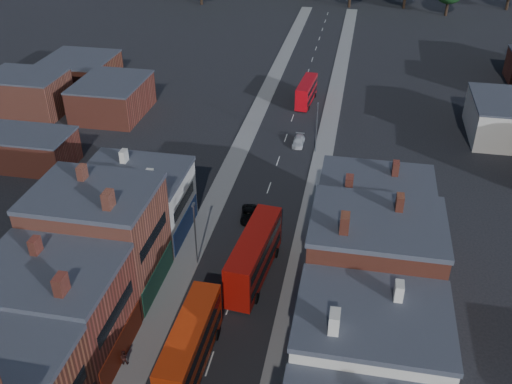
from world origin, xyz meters
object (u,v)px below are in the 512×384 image
at_px(bus_0, 190,345).
at_px(bus_1, 254,255).
at_px(bus_2, 306,91).
at_px(ped_1, 124,357).
at_px(car_2, 249,214).
at_px(car_3, 299,141).

bearing_deg(bus_0, bus_1, 77.83).
bearing_deg(bus_0, bus_2, 88.09).
bearing_deg(ped_1, car_2, -115.02).
distance_m(bus_0, bus_1, 14.03).
bearing_deg(car_2, ped_1, -111.89).
bearing_deg(car_2, car_3, 73.08).
height_order(bus_2, car_2, bus_2).
bearing_deg(ped_1, bus_2, -108.93).
distance_m(bus_0, car_3, 46.84).
relative_size(bus_2, ped_1, 6.18).
xyz_separation_m(car_2, ped_1, (-6.47, -25.62, 0.31)).
distance_m(car_2, car_3, 22.20).
distance_m(bus_2, car_3, 17.25).
xyz_separation_m(bus_1, bus_2, (-0.14, 50.11, -0.67)).
height_order(bus_0, ped_1, bus_0).
relative_size(bus_1, ped_1, 8.02).
xyz_separation_m(bus_1, car_3, (0.68, 32.96, -2.32)).
distance_m(bus_1, car_2, 11.65).
xyz_separation_m(bus_0, bus_1, (3.14, 13.68, 0.17)).
xyz_separation_m(bus_2, car_2, (-2.73, -39.06, -1.66)).
bearing_deg(bus_0, car_2, 90.15).
distance_m(bus_0, bus_2, 63.86).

